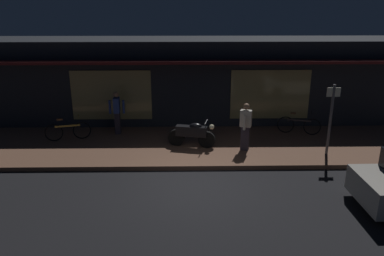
% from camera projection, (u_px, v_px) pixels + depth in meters
% --- Properties ---
extents(ground_plane, '(60.00, 60.00, 0.00)m').
position_uv_depth(ground_plane, '(194.00, 185.00, 10.96)').
color(ground_plane, black).
extents(sidewalk_slab, '(18.00, 4.00, 0.15)m').
position_uv_depth(sidewalk_slab, '(192.00, 146.00, 13.78)').
color(sidewalk_slab, brown).
rests_on(sidewalk_slab, ground_plane).
extents(storefront_building, '(18.00, 3.30, 3.60)m').
position_uv_depth(storefront_building, '(191.00, 81.00, 16.45)').
color(storefront_building, black).
rests_on(storefront_building, ground_plane).
extents(motorcycle, '(1.69, 0.63, 0.97)m').
position_uv_depth(motorcycle, '(192.00, 133.00, 13.33)').
color(motorcycle, black).
rests_on(motorcycle, sidewalk_slab).
extents(bicycle_parked, '(1.62, 0.54, 0.91)m').
position_uv_depth(bicycle_parked, '(68.00, 131.00, 14.03)').
color(bicycle_parked, black).
rests_on(bicycle_parked, sidewalk_slab).
extents(bicycle_extra, '(1.60, 0.58, 0.91)m').
position_uv_depth(bicycle_extra, '(299.00, 125.00, 14.70)').
color(bicycle_extra, black).
rests_on(bicycle_extra, sidewalk_slab).
extents(person_photographer, '(0.61, 0.39, 1.67)m').
position_uv_depth(person_photographer, '(117.00, 112.00, 14.59)').
color(person_photographer, '#28232D').
rests_on(person_photographer, sidewalk_slab).
extents(person_bystander, '(0.43, 0.61, 1.67)m').
position_uv_depth(person_bystander, '(246.00, 126.00, 12.93)').
color(person_bystander, '#28232D').
rests_on(person_bystander, sidewalk_slab).
extents(sign_post, '(0.44, 0.09, 2.40)m').
position_uv_depth(sign_post, '(331.00, 116.00, 12.38)').
color(sign_post, '#47474C').
rests_on(sign_post, sidewalk_slab).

